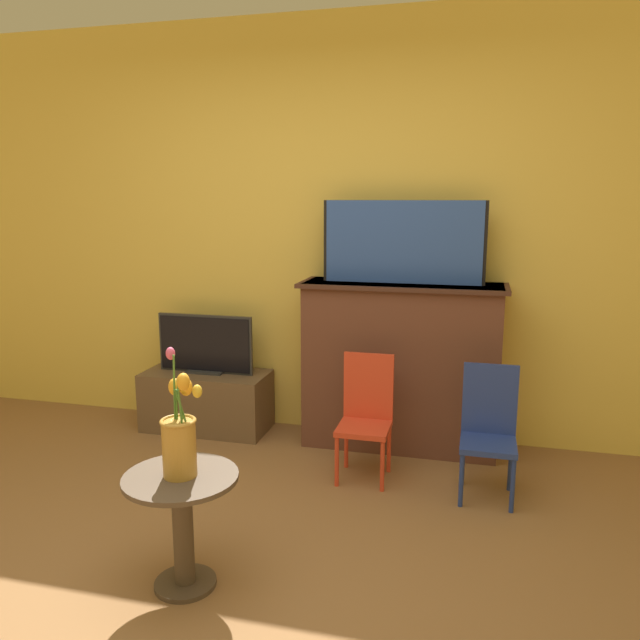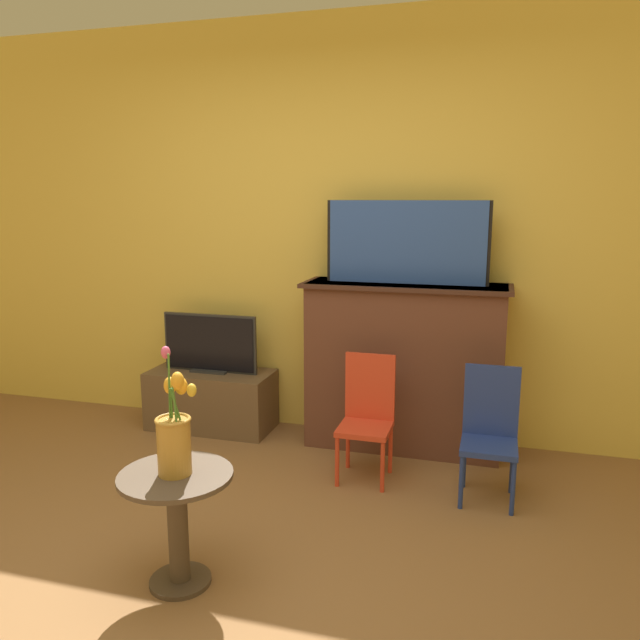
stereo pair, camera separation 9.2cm
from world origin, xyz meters
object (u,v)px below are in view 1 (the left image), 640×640
tv_monitor (205,345)px  chair_red (366,412)px  chair_blue (489,426)px  vase_tulips (180,438)px  painting (403,242)px

tv_monitor → chair_red: tv_monitor is taller
chair_blue → vase_tulips: vase_tulips is taller
chair_red → chair_blue: 0.67m
painting → chair_red: size_ratio=1.41×
tv_monitor → chair_blue: 1.94m
chair_blue → vase_tulips: (-1.20, -1.15, 0.26)m
chair_red → vase_tulips: size_ratio=1.36×
painting → chair_blue: size_ratio=1.41×
chair_blue → vase_tulips: size_ratio=1.36×
painting → vase_tulips: painting is taller
painting → chair_red: painting is taller
chair_blue → vase_tulips: bearing=-136.2°
painting → chair_red: (-0.13, -0.49, -0.92)m
chair_blue → painting: bearing=134.4°
chair_red → vase_tulips: vase_tulips is taller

